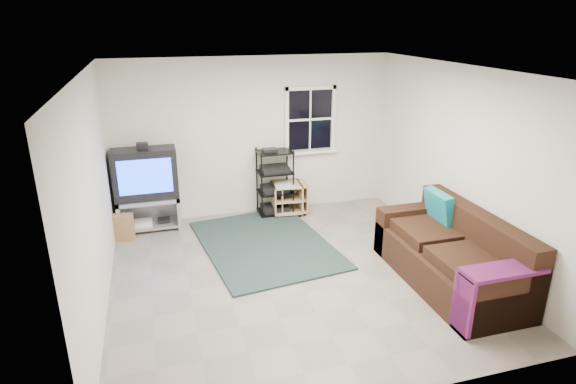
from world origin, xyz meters
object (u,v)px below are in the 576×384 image
object	(u,v)px
av_rack	(275,186)
side_table_right	(286,196)
tv_unit	(146,183)
side_table_left	(293,196)
sofa	(452,257)

from	to	relation	value
av_rack	side_table_right	xyz separation A→B (m)	(0.19, -0.01, -0.19)
tv_unit	av_rack	bearing A→B (deg)	0.91
tv_unit	side_table_left	bearing A→B (deg)	1.32
av_rack	side_table_right	distance (m)	0.27
sofa	side_table_left	bearing A→B (deg)	113.59
av_rack	side_table_right	size ratio (longest dim) A/B	2.06
av_rack	sofa	size ratio (longest dim) A/B	0.52
side_table_left	tv_unit	bearing A→B (deg)	-178.68
av_rack	side_table_right	bearing A→B (deg)	-2.34
side_table_left	side_table_right	bearing A→B (deg)	-166.79
tv_unit	side_table_right	distance (m)	2.29
side_table_right	side_table_left	bearing A→B (deg)	13.21
tv_unit	side_table_right	size ratio (longest dim) A/B	2.52
tv_unit	av_rack	distance (m)	2.07
av_rack	side_table_left	bearing A→B (deg)	3.98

